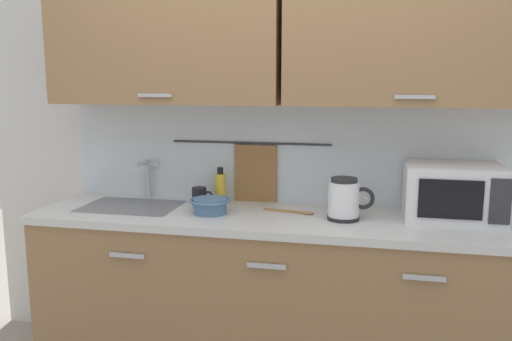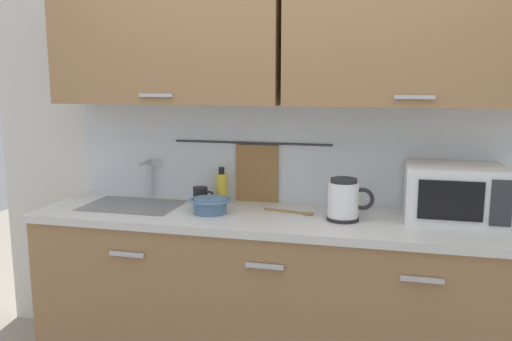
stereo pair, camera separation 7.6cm
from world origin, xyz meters
name	(u,v)px [view 1 (the left image)]	position (x,y,z in m)	size (l,w,h in m)	color
counter_unit	(276,297)	(-0.01, 0.30, 0.46)	(2.53, 0.64, 0.90)	#997047
back_wall_assembly	(287,90)	(0.00, 0.53, 1.52)	(3.70, 0.41, 2.50)	silver
sink_faucet	(146,174)	(-0.81, 0.53, 1.04)	(0.09, 0.17, 0.22)	#B2B5BA
microwave	(453,192)	(0.85, 0.41, 1.04)	(0.46, 0.35, 0.27)	white
electric_kettle	(345,199)	(0.33, 0.28, 1.00)	(0.23, 0.16, 0.21)	black
dish_soap_bottle	(220,187)	(-0.37, 0.52, 0.99)	(0.06, 0.06, 0.20)	yellow
mug_near_sink	(200,196)	(-0.46, 0.44, 0.95)	(0.12, 0.08, 0.09)	black
mixing_bowl	(210,205)	(-0.35, 0.26, 0.94)	(0.21, 0.21, 0.08)	#4C7093
mug_by_kettle	(354,202)	(0.37, 0.47, 0.95)	(0.12, 0.08, 0.09)	silver
wooden_spoon	(295,212)	(0.08, 0.36, 0.91)	(0.28, 0.08, 0.01)	#9E7042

